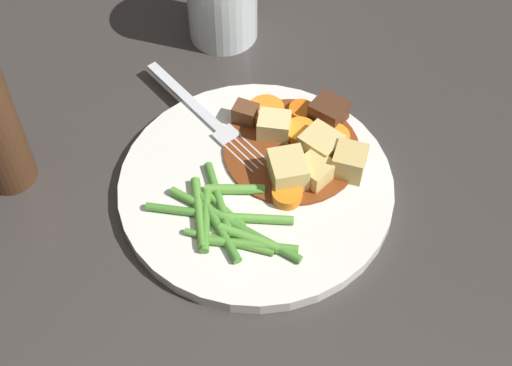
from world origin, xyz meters
TOP-DOWN VIEW (x-y plane):
  - ground_plane at (0.00, 0.00)m, footprint 3.00×3.00m
  - dinner_plate at (0.00, 0.00)m, footprint 0.25×0.25m
  - stew_sauce at (0.05, -0.01)m, footprint 0.13×0.13m
  - carrot_slice_0 at (0.00, -0.03)m, footprint 0.03×0.03m
  - carrot_slice_1 at (0.07, 0.04)m, footprint 0.04×0.04m
  - carrot_slice_2 at (0.07, -0.01)m, footprint 0.03×0.03m
  - carrot_slice_3 at (0.08, -0.04)m, footprint 0.05×0.05m
  - carrot_slice_4 at (0.09, 0.01)m, footprint 0.03×0.03m
  - potato_chunk_0 at (0.06, -0.03)m, footprint 0.04×0.04m
  - potato_chunk_1 at (0.02, -0.02)m, footprint 0.05×0.05m
  - potato_chunk_2 at (0.06, -0.06)m, footprint 0.04×0.03m
  - potato_chunk_3 at (0.06, 0.02)m, footprint 0.04×0.04m
  - potato_chunk_4 at (0.03, -0.04)m, footprint 0.03×0.03m
  - meat_chunk_0 at (0.10, -0.02)m, footprint 0.03×0.03m
  - meat_chunk_1 at (0.06, 0.05)m, footprint 0.02×0.03m
  - green_bean_0 at (-0.04, 0.02)m, footprint 0.06×0.07m
  - green_bean_1 at (-0.06, -0.03)m, footprint 0.02×0.06m
  - green_bean_2 at (-0.06, 0.00)m, footprint 0.05×0.07m
  - green_bean_3 at (-0.06, 0.02)m, footprint 0.06×0.05m
  - green_bean_4 at (-0.03, -0.02)m, footprint 0.04×0.06m
  - green_bean_5 at (-0.04, 0.01)m, footprint 0.02×0.05m
  - green_bean_6 at (-0.07, -0.02)m, footprint 0.03×0.08m
  - green_bean_7 at (-0.06, 0.03)m, footprint 0.04×0.07m
  - green_bean_8 at (-0.05, 0.02)m, footprint 0.01×0.07m
  - green_bean_9 at (-0.06, -0.03)m, footprint 0.04×0.08m
  - green_bean_10 at (-0.06, 0.01)m, footprint 0.06×0.04m
  - green_bean_11 at (-0.02, 0.01)m, footprint 0.04×0.05m
  - green_bean_12 at (-0.05, -0.04)m, footprint 0.01×0.08m
  - fork at (0.04, 0.08)m, footprint 0.07×0.17m

SIDE VIEW (x-z plane):
  - ground_plane at x=0.00m, z-range 0.00..0.00m
  - dinner_plate at x=0.00m, z-range 0.00..0.01m
  - stew_sauce at x=0.05m, z-range 0.01..0.02m
  - fork at x=0.04m, z-range 0.01..0.02m
  - green_bean_6 at x=-0.07m, z-range 0.01..0.02m
  - green_bean_5 at x=-0.04m, z-range 0.01..0.02m
  - green_bean_7 at x=-0.06m, z-range 0.01..0.02m
  - green_bean_12 at x=-0.05m, z-range 0.01..0.02m
  - green_bean_0 at x=-0.04m, z-range 0.01..0.02m
  - green_bean_8 at x=-0.05m, z-range 0.01..0.02m
  - green_bean_9 at x=-0.06m, z-range 0.01..0.02m
  - green_bean_4 at x=-0.03m, z-range 0.01..0.02m
  - green_bean_2 at x=-0.06m, z-range 0.01..0.02m
  - green_bean_10 at x=-0.06m, z-range 0.01..0.02m
  - green_bean_3 at x=-0.06m, z-range 0.01..0.02m
  - green_bean_1 at x=-0.06m, z-range 0.01..0.02m
  - green_bean_11 at x=-0.02m, z-range 0.01..0.02m
  - carrot_slice_4 at x=0.09m, z-range 0.01..0.02m
  - carrot_slice_0 at x=0.00m, z-range 0.01..0.02m
  - carrot_slice_3 at x=0.08m, z-range 0.01..0.02m
  - carrot_slice_2 at x=0.07m, z-range 0.01..0.02m
  - carrot_slice_1 at x=0.07m, z-range 0.01..0.03m
  - meat_chunk_1 at x=0.06m, z-range 0.01..0.03m
  - potato_chunk_4 at x=0.03m, z-range 0.01..0.03m
  - meat_chunk_0 at x=0.10m, z-range 0.01..0.04m
  - potato_chunk_3 at x=0.06m, z-range 0.01..0.04m
  - potato_chunk_0 at x=0.06m, z-range 0.01..0.04m
  - potato_chunk_2 at x=0.06m, z-range 0.01..0.04m
  - potato_chunk_1 at x=0.02m, z-range 0.01..0.04m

